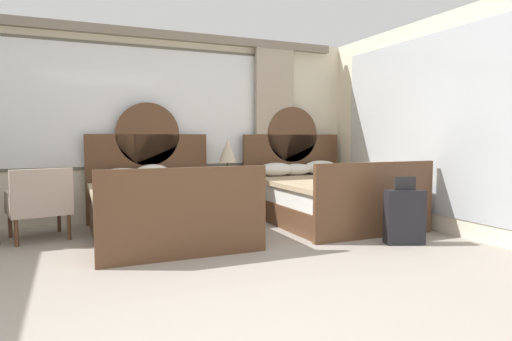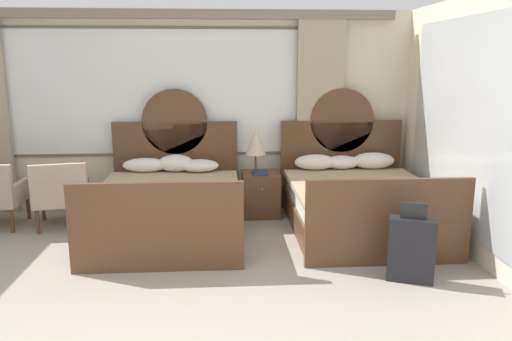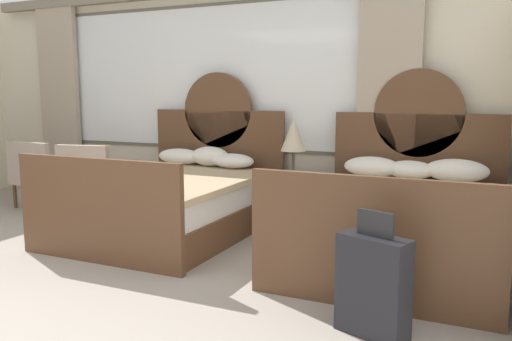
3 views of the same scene
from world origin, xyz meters
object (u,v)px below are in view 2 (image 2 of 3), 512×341
table_lamp_on_nightstand (256,142)px  suitcase_on_floor (411,249)px  book_on_nightstand (261,173)px  armchair_by_window_left (61,193)px  bed_near_window (169,205)px  nightstand_between_beds (261,194)px  bed_near_mirror (358,201)px

table_lamp_on_nightstand → suitcase_on_floor: size_ratio=0.77×
table_lamp_on_nightstand → book_on_nightstand: size_ratio=2.24×
book_on_nightstand → table_lamp_on_nightstand: bearing=116.8°
armchair_by_window_left → book_on_nightstand: bearing=5.5°
armchair_by_window_left → suitcase_on_floor: (3.73, -1.80, -0.13)m
armchair_by_window_left → suitcase_on_floor: bearing=-25.7°
bed_near_window → table_lamp_on_nightstand: size_ratio=3.72×
nightstand_between_beds → bed_near_window: bearing=-150.2°
bed_near_window → book_on_nightstand: bed_near_window is taller
nightstand_between_beds → book_on_nightstand: 0.32m
book_on_nightstand → armchair_by_window_left: 2.50m
nightstand_between_beds → table_lamp_on_nightstand: table_lamp_on_nightstand is taller
book_on_nightstand → suitcase_on_floor: size_ratio=0.34×
nightstand_between_beds → table_lamp_on_nightstand: bearing=162.7°
armchair_by_window_left → suitcase_on_floor: armchair_by_window_left is taller
book_on_nightstand → armchair_by_window_left: (-2.48, -0.24, -0.16)m
bed_near_window → armchair_by_window_left: bed_near_window is taller
suitcase_on_floor → bed_near_window: bearing=148.2°
suitcase_on_floor → bed_near_mirror: bearing=94.0°
bed_near_window → armchair_by_window_left: 1.39m
nightstand_between_beds → book_on_nightstand: (-0.01, -0.10, 0.31)m
suitcase_on_floor → armchair_by_window_left: bearing=154.3°
nightstand_between_beds → suitcase_on_floor: size_ratio=0.77×
book_on_nightstand → bed_near_window: bearing=-153.8°
bed_near_window → suitcase_on_floor: bed_near_window is taller
bed_near_window → armchair_by_window_left: bearing=166.7°
table_lamp_on_nightstand → suitcase_on_floor: (1.31, -2.16, -0.68)m
table_lamp_on_nightstand → book_on_nightstand: 0.41m
armchair_by_window_left → suitcase_on_floor: 4.15m
bed_near_window → bed_near_mirror: (2.28, 0.00, 0.00)m
nightstand_between_beds → suitcase_on_floor: suitcase_on_floor is taller
table_lamp_on_nightstand → book_on_nightstand: bearing=-63.2°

